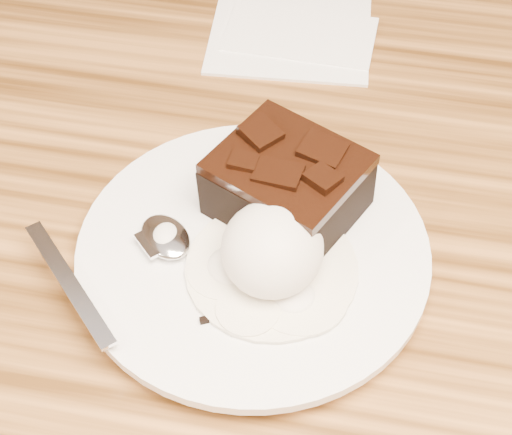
% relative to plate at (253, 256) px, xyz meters
% --- Properties ---
extents(plate, '(0.24, 0.24, 0.02)m').
position_rel_plate_xyz_m(plate, '(0.00, 0.00, 0.00)').
color(plate, white).
rests_on(plate, dining_table).
extents(brownie, '(0.12, 0.11, 0.04)m').
position_rel_plate_xyz_m(brownie, '(0.02, 0.04, 0.03)').
color(brownie, black).
rests_on(brownie, plate).
extents(ice_cream_scoop, '(0.07, 0.07, 0.06)m').
position_rel_plate_xyz_m(ice_cream_scoop, '(0.02, -0.02, 0.03)').
color(ice_cream_scoop, white).
rests_on(ice_cream_scoop, plate).
extents(melt_puddle, '(0.12, 0.12, 0.00)m').
position_rel_plate_xyz_m(melt_puddle, '(0.02, -0.02, 0.01)').
color(melt_puddle, white).
rests_on(melt_puddle, plate).
extents(spoon, '(0.14, 0.14, 0.01)m').
position_rel_plate_xyz_m(spoon, '(-0.06, -0.01, 0.01)').
color(spoon, silver).
rests_on(spoon, plate).
extents(napkin, '(0.16, 0.16, 0.01)m').
position_rel_plate_xyz_m(napkin, '(-0.02, 0.27, -0.01)').
color(napkin, white).
rests_on(napkin, dining_table).
extents(crumb_a, '(0.01, 0.01, 0.00)m').
position_rel_plate_xyz_m(crumb_a, '(0.00, -0.06, 0.01)').
color(crumb_a, black).
rests_on(crumb_a, plate).
extents(crumb_b, '(0.01, 0.01, 0.00)m').
position_rel_plate_xyz_m(crumb_b, '(-0.02, -0.02, 0.01)').
color(crumb_b, black).
rests_on(crumb_b, plate).
extents(crumb_c, '(0.01, 0.01, 0.00)m').
position_rel_plate_xyz_m(crumb_c, '(-0.02, -0.07, 0.01)').
color(crumb_c, black).
rests_on(crumb_c, plate).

